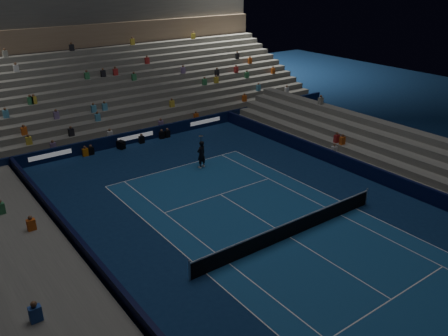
% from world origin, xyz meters
% --- Properties ---
extents(ground, '(90.00, 90.00, 0.00)m').
position_xyz_m(ground, '(0.00, 0.00, 0.00)').
color(ground, '#0C2249').
rests_on(ground, ground).
extents(court_surface, '(10.97, 23.77, 0.01)m').
position_xyz_m(court_surface, '(0.00, 0.00, 0.01)').
color(court_surface, navy).
rests_on(court_surface, ground).
extents(sponsor_barrier_far, '(44.00, 0.25, 1.00)m').
position_xyz_m(sponsor_barrier_far, '(0.00, 18.50, 0.50)').
color(sponsor_barrier_far, '#081232').
rests_on(sponsor_barrier_far, ground).
extents(sponsor_barrier_east, '(0.25, 37.00, 1.00)m').
position_xyz_m(sponsor_barrier_east, '(9.70, 0.00, 0.50)').
color(sponsor_barrier_east, black).
rests_on(sponsor_barrier_east, ground).
extents(sponsor_barrier_west, '(0.25, 37.00, 1.00)m').
position_xyz_m(sponsor_barrier_west, '(-9.70, 0.00, 0.50)').
color(sponsor_barrier_west, black).
rests_on(sponsor_barrier_west, ground).
extents(grandstand_main, '(44.00, 15.20, 11.20)m').
position_xyz_m(grandstand_main, '(0.00, 27.90, 3.38)').
color(grandstand_main, '#61615C').
rests_on(grandstand_main, ground).
extents(grandstand_east, '(5.00, 37.00, 2.50)m').
position_xyz_m(grandstand_east, '(13.17, 0.00, 0.92)').
color(grandstand_east, slate).
rests_on(grandstand_east, ground).
extents(grandstand_west, '(5.00, 37.00, 2.50)m').
position_xyz_m(grandstand_west, '(-13.17, 0.00, 0.92)').
color(grandstand_west, '#62625D').
rests_on(grandstand_west, ground).
extents(tennis_net, '(12.90, 0.10, 1.10)m').
position_xyz_m(tennis_net, '(0.00, 0.00, 0.50)').
color(tennis_net, '#B2B2B7').
rests_on(tennis_net, ground).
extents(tennis_player, '(0.82, 0.62, 2.04)m').
position_xyz_m(tennis_player, '(1.51, 10.81, 1.02)').
color(tennis_player, black).
rests_on(tennis_player, ground).
extents(broadcast_camera, '(0.63, 1.01, 0.65)m').
position_xyz_m(broadcast_camera, '(-1.56, 17.82, 0.33)').
color(broadcast_camera, black).
rests_on(broadcast_camera, ground).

